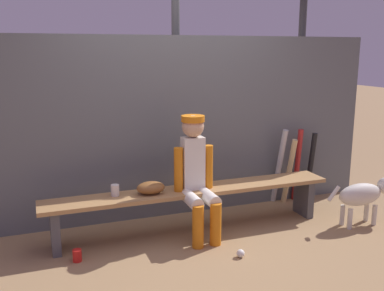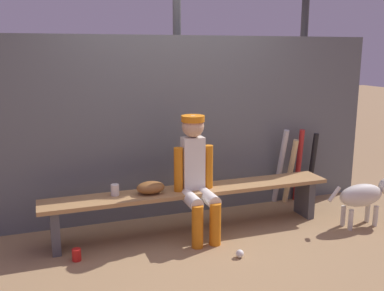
{
  "view_description": "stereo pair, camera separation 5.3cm",
  "coord_description": "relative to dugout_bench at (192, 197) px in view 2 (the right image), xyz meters",
  "views": [
    {
      "loc": [
        -1.47,
        -3.98,
        1.84
      ],
      "look_at": [
        0.0,
        0.0,
        0.91
      ],
      "focal_mm": 40.99,
      "sensor_mm": 36.0,
      "label": 1
    },
    {
      "loc": [
        -1.42,
        -4.0,
        1.84
      ],
      "look_at": [
        0.0,
        0.0,
        0.91
      ],
      "focal_mm": 40.99,
      "sensor_mm": 36.0,
      "label": 2
    }
  ],
  "objects": [
    {
      "name": "dog",
      "position": [
        1.78,
        -0.46,
        -0.03
      ],
      "size": [
        0.84,
        0.2,
        0.49
      ],
      "color": "beige",
      "rests_on": "ground_plane"
    },
    {
      "name": "ground_plane",
      "position": [
        0.0,
        0.0,
        -0.37
      ],
      "size": [
        30.0,
        30.0,
        0.0
      ],
      "primitive_type": "plane",
      "color": "#9E7A51"
    },
    {
      "name": "cup_on_ground",
      "position": [
        -1.19,
        -0.27,
        -0.31
      ],
      "size": [
        0.08,
        0.08,
        0.11
      ],
      "primitive_type": "cylinder",
      "color": "red",
      "rests_on": "ground_plane"
    },
    {
      "name": "bat_aluminum_red",
      "position": [
        1.53,
        0.43,
        0.09
      ],
      "size": [
        0.09,
        0.18,
        0.91
      ],
      "primitive_type": "cylinder",
      "rotation": [
        0.12,
        0.0,
        -0.16
      ],
      "color": "#B22323",
      "rests_on": "ground_plane"
    },
    {
      "name": "player_seated",
      "position": [
        0.01,
        -0.11,
        0.29
      ],
      "size": [
        0.41,
        0.55,
        1.21
      ],
      "color": "silver",
      "rests_on": "ground_plane"
    },
    {
      "name": "baseball",
      "position": [
        0.21,
        -0.7,
        -0.33
      ],
      "size": [
        0.07,
        0.07,
        0.07
      ],
      "primitive_type": "sphere",
      "color": "white",
      "rests_on": "ground_plane"
    },
    {
      "name": "bat_aluminum_black",
      "position": [
        1.73,
        0.43,
        0.06
      ],
      "size": [
        0.09,
        0.16,
        0.85
      ],
      "primitive_type": "cylinder",
      "rotation": [
        0.1,
        0.0,
        0.17
      ],
      "color": "black",
      "rests_on": "ground_plane"
    },
    {
      "name": "bat_aluminum_silver",
      "position": [
        1.27,
        0.42,
        0.1
      ],
      "size": [
        0.08,
        0.26,
        0.93
      ],
      "primitive_type": "cylinder",
      "rotation": [
        0.21,
        0.0,
        0.07
      ],
      "color": "#B7B7BC",
      "rests_on": "ground_plane"
    },
    {
      "name": "dugout_bench",
      "position": [
        0.0,
        0.0,
        0.0
      ],
      "size": [
        2.99,
        0.36,
        0.46
      ],
      "color": "#AD7F4C",
      "rests_on": "ground_plane"
    },
    {
      "name": "cup_on_bench",
      "position": [
        -0.77,
        0.06,
        0.15
      ],
      "size": [
        0.08,
        0.08,
        0.11
      ],
      "primitive_type": "cylinder",
      "color": "silver",
      "rests_on": "dugout_bench"
    },
    {
      "name": "bat_wood_natural",
      "position": [
        1.39,
        0.38,
        0.04
      ],
      "size": [
        0.09,
        0.22,
        0.81
      ],
      "primitive_type": "cylinder",
      "rotation": [
        0.19,
        0.0,
        0.14
      ],
      "color": "tan",
      "rests_on": "ground_plane"
    },
    {
      "name": "baseball_glove",
      "position": [
        -0.43,
        0.0,
        0.15
      ],
      "size": [
        0.28,
        0.2,
        0.12
      ],
      "primitive_type": "ellipsoid",
      "color": "brown",
      "rests_on": "dugout_bench"
    },
    {
      "name": "chainlink_fence",
      "position": [
        0.0,
        0.53,
        0.63
      ],
      "size": [
        4.84,
        0.03,
        1.99
      ],
      "primitive_type": "cube",
      "color": "#595E63",
      "rests_on": "ground_plane"
    }
  ]
}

